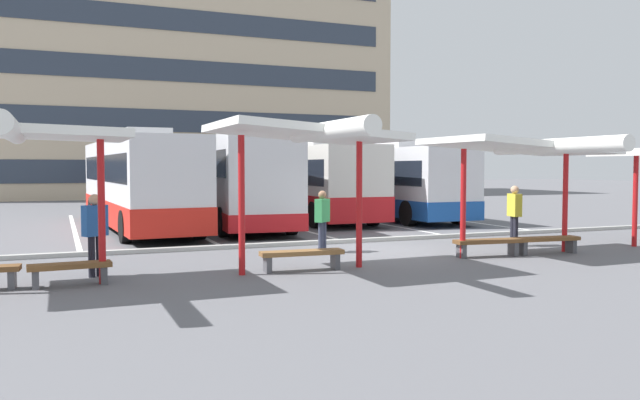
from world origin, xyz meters
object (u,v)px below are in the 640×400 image
waiting_passenger_3 (95,229)px  waiting_passenger_0 (322,217)px  waiting_shelter_1 (307,136)px  waiting_shelter_2 (524,149)px  bench_3 (488,244)px  coach_bus_2 (311,183)px  waiting_passenger_2 (514,211)px  bench_1 (70,269)px  coach_bus_0 (138,184)px  coach_bus_3 (386,183)px  bench_2 (302,255)px  coach_bus_1 (235,180)px  bench_4 (547,241)px  waiting_shelter_0 (14,135)px

waiting_passenger_3 → waiting_passenger_0: bearing=16.1°
waiting_shelter_1 → waiting_shelter_2: size_ratio=1.00×
bench_3 → waiting_passenger_3: 9.50m
coach_bus_2 → waiting_passenger_2: size_ratio=6.13×
bench_1 → waiting_passenger_2: size_ratio=0.88×
coach_bus_0 → coach_bus_3: coach_bus_0 is taller
coach_bus_3 → waiting_passenger_0: 12.14m
bench_2 → bench_3: size_ratio=1.04×
bench_1 → waiting_passenger_2: bearing=8.2°
waiting_shelter_2 → waiting_passenger_2: size_ratio=2.85×
coach_bus_1 → waiting_passenger_3: coach_bus_1 is taller
bench_4 → waiting_passenger_0: (-5.40, 2.51, 0.62)m
waiting_passenger_0 → waiting_passenger_3: 6.09m
coach_bus_1 → coach_bus_3: bearing=8.0°
coach_bus_1 → waiting_shelter_0: bearing=-121.7°
waiting_shelter_1 → bench_4: 7.46m
bench_2 → waiting_shelter_2: bearing=-0.4°
bench_4 → waiting_passenger_3: (-11.25, 0.82, 0.67)m
waiting_shelter_0 → bench_3: waiting_shelter_0 is taller
waiting_shelter_0 → waiting_passenger_2: size_ratio=2.75×
bench_1 → waiting_passenger_3: bearing=61.0°
bench_3 → coach_bus_3: bearing=73.5°
waiting_shelter_2 → waiting_passenger_3: waiting_shelter_2 is taller
coach_bus_0 → waiting_passenger_2: bearing=-45.1°
coach_bus_1 → bench_1: coach_bus_1 is taller
coach_bus_2 → bench_2: coach_bus_2 is taller
waiting_shelter_1 → waiting_shelter_2: bearing=2.7°
coach_bus_1 → bench_2: 11.52m
coach_bus_2 → waiting_passenger_0: (-3.67, -10.13, -0.62)m
coach_bus_0 → coach_bus_1: bearing=2.0°
waiting_shelter_1 → coach_bus_1: bearing=82.8°
coach_bus_3 → waiting_passenger_2: 10.77m
bench_2 → bench_3: bearing=2.4°
coach_bus_3 → bench_3: coach_bus_3 is taller
coach_bus_2 → waiting_passenger_3: (-9.52, -11.82, -0.58)m
coach_bus_2 → waiting_shelter_1: 14.13m
bench_2 → waiting_shelter_2: waiting_shelter_2 is taller
coach_bus_2 → coach_bus_3: coach_bus_2 is taller
coach_bus_1 → bench_4: 12.60m
bench_4 → waiting_shelter_2: bearing=-172.3°
waiting_shelter_0 → waiting_passenger_3: bearing=39.6°
waiting_shelter_2 → waiting_passenger_2: 2.73m
coach_bus_3 → bench_1: bearing=-137.6°
coach_bus_2 → waiting_shelter_1: coach_bus_2 is taller
coach_bus_0 → bench_3: coach_bus_0 is taller
waiting_passenger_2 → waiting_passenger_0: bearing=171.1°
bench_2 → waiting_passenger_2: waiting_passenger_2 is taller
bench_2 → waiting_passenger_0: waiting_passenger_0 is taller
bench_2 → waiting_shelter_0: bearing=-177.3°
bench_2 → bench_3: 5.17m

